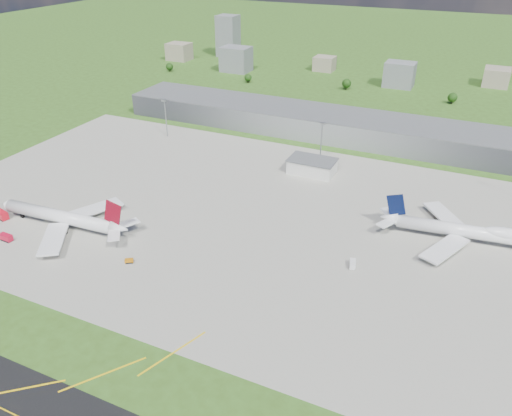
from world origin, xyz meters
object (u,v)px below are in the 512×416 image
at_px(airliner_red_twin, 64,218).
at_px(van_white_far, 444,251).
at_px(airliner_blue_quad, 466,231).
at_px(van_white_near, 353,264).
at_px(crash_tender, 6,238).
at_px(fire_truck, 1,215).
at_px(tug_yellow, 129,261).

bearing_deg(airliner_red_twin, van_white_far, -166.16).
relative_size(airliner_red_twin, airliner_blue_quad, 0.99).
bearing_deg(van_white_near, airliner_red_twin, 86.38).
relative_size(airliner_red_twin, crash_tender, 11.60).
distance_m(fire_truck, crash_tender, 23.40).
bearing_deg(airliner_blue_quad, van_white_near, -141.27).
relative_size(airliner_red_twin, fire_truck, 7.60).
bearing_deg(van_white_near, fire_truck, 86.24).
height_order(airliner_blue_quad, fire_truck, airliner_blue_quad).
bearing_deg(tug_yellow, fire_truck, 143.07).
height_order(airliner_red_twin, van_white_far, airliner_red_twin).
distance_m(tug_yellow, van_white_far, 136.09).
xyz_separation_m(airliner_red_twin, crash_tender, (-16.33, -20.18, -3.73)).
relative_size(airliner_red_twin, van_white_near, 12.23).
relative_size(airliner_red_twin, tug_yellow, 18.02).
height_order(tug_yellow, van_white_far, van_white_far).
distance_m(crash_tender, van_white_far, 195.97).
xyz_separation_m(airliner_red_twin, fire_truck, (-35.23, -6.39, -3.37)).
bearing_deg(fire_truck, airliner_red_twin, 24.08).
xyz_separation_m(airliner_blue_quad, van_white_near, (-40.88, -40.94, -3.94)).
height_order(tug_yellow, van_white_near, van_white_near).
bearing_deg(fire_truck, tug_yellow, 10.51).
bearing_deg(airliner_blue_quad, airliner_red_twin, -165.30).
relative_size(crash_tender, tug_yellow, 1.55).
height_order(crash_tender, tug_yellow, crash_tender).
height_order(fire_truck, crash_tender, fire_truck).
bearing_deg(airliner_red_twin, fire_truck, 6.66).
distance_m(tug_yellow, van_white_near, 94.40).
bearing_deg(crash_tender, van_white_near, 19.68).
xyz_separation_m(tug_yellow, van_white_far, (120.54, 63.16, 0.33)).
height_order(van_white_near, van_white_far, van_white_near).
distance_m(airliner_red_twin, crash_tender, 26.22).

